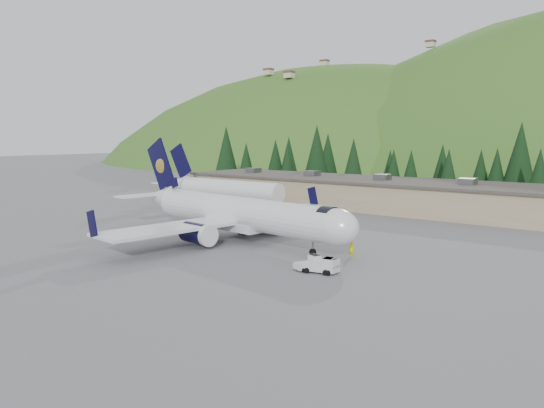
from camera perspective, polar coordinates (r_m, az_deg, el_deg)
The scene contains 9 objects.
ground at distance 65.58m, azimuth -3.23°, elevation -4.00°, with size 600.00×600.00×0.00m, color slate.
airliner at distance 65.83m, azimuth -3.90°, elevation -0.99°, with size 38.01×35.75×12.61m.
second_airliner at distance 97.84m, azimuth -5.76°, elevation 1.70°, with size 27.50×11.00×10.05m.
baggage_tug_a at distance 50.65m, azimuth 5.34°, elevation -6.65°, with size 3.06×2.20×1.50m.
baggage_tug_b at distance 50.65m, azimuth 5.87°, elevation -6.67°, with size 2.78×1.71×1.47m.
baggage_tug_c at distance 51.81m, azimuth 4.05°, elevation -6.38°, with size 2.23×2.85×1.37m.
terminal_building at distance 99.04m, azimuth 9.14°, elevation 1.31°, with size 71.00×17.00×6.10m.
ramp_worker at distance 57.79m, azimuth 8.54°, elevation -4.79°, with size 0.60×0.39×1.64m, color #F2FE00.
tree_line at distance 119.17m, azimuth 14.46°, elevation 4.47°, with size 113.99×18.23×14.41m.
Camera 1 is at (42.39, -48.35, 12.90)m, focal length 35.00 mm.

